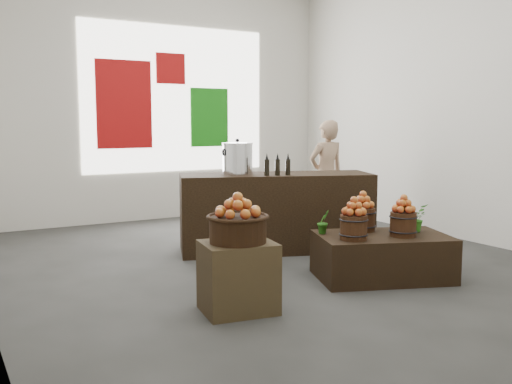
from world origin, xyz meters
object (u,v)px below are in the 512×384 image
crate (238,277)px  shopper (326,175)px  wicker_basket (238,230)px  display_table (382,257)px  stock_pot_left (237,159)px  counter (276,212)px

crate → shopper: (2.99, 2.75, 0.52)m
crate → shopper: shopper is taller
shopper → wicker_basket: bearing=43.8°
crate → display_table: 1.80m
crate → wicker_basket: size_ratio=1.25×
shopper → display_table: bearing=66.2°
wicker_basket → crate: bearing=0.0°
wicker_basket → stock_pot_left: bearing=62.0°
crate → wicker_basket: 0.41m
wicker_basket → stock_pot_left: (1.07, 2.02, 0.45)m
display_table → shopper: (1.20, 2.57, 0.59)m
wicker_basket → shopper: (2.99, 2.75, 0.11)m
crate → stock_pot_left: size_ratio=1.64×
counter → stock_pot_left: stock_pot_left is taller
counter → stock_pot_left: size_ratio=6.47×
display_table → stock_pot_left: stock_pot_left is taller
stock_pot_left → wicker_basket: bearing=-118.0°
shopper → counter: bearing=32.8°
display_table → shopper: size_ratio=0.81×
stock_pot_left → crate: bearing=-118.0°
stock_pot_left → shopper: bearing=20.7°
crate → display_table: crate is taller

